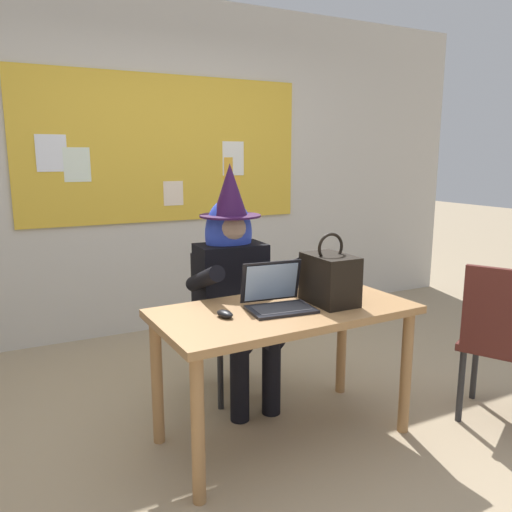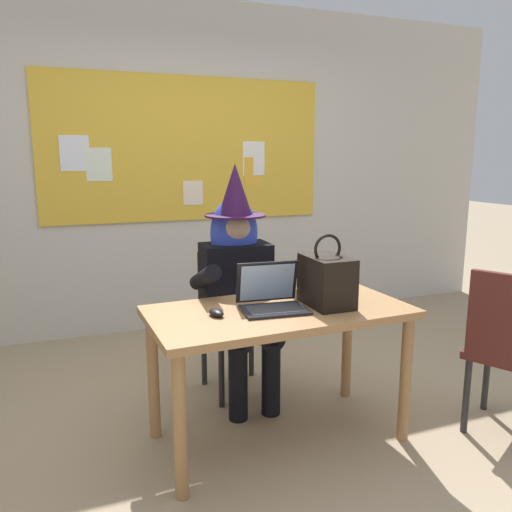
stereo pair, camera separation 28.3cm
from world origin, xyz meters
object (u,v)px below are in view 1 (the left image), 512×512
(person_costumed, at_px, (234,274))
(laptop, at_px, (277,298))
(handbag, at_px, (330,278))
(desk_main, at_px, (284,326))
(computer_mouse, at_px, (225,314))
(chair_extra_corner, at_px, (502,336))
(chair_at_desk, at_px, (227,314))

(person_costumed, distance_m, laptop, 0.56)
(person_costumed, height_order, handbag, person_costumed)
(desk_main, bearing_deg, person_costumed, 92.30)
(person_costumed, height_order, laptop, person_costumed)
(desk_main, xyz_separation_m, laptop, (-0.04, 0.01, 0.15))
(person_costumed, bearing_deg, computer_mouse, -25.89)
(laptop, height_order, computer_mouse, laptop)
(computer_mouse, xyz_separation_m, chair_extra_corner, (1.48, -0.41, -0.22))
(computer_mouse, relative_size, handbag, 0.28)
(laptop, bearing_deg, chair_at_desk, 94.33)
(computer_mouse, bearing_deg, person_costumed, 48.24)
(chair_at_desk, relative_size, handbag, 2.36)
(handbag, relative_size, chair_extra_corner, 0.41)
(desk_main, distance_m, computer_mouse, 0.36)
(handbag, bearing_deg, desk_main, 172.44)
(handbag, distance_m, chair_extra_corner, 1.02)
(chair_at_desk, relative_size, computer_mouse, 8.58)
(chair_at_desk, relative_size, chair_extra_corner, 0.97)
(desk_main, height_order, handbag, handbag)
(desk_main, distance_m, person_costumed, 0.60)
(handbag, bearing_deg, chair_extra_corner, -23.65)
(desk_main, relative_size, computer_mouse, 13.04)
(chair_extra_corner, bearing_deg, person_costumed, 111.52)
(chair_at_desk, height_order, handbag, handbag)
(laptop, height_order, chair_extra_corner, laptop)
(desk_main, xyz_separation_m, person_costumed, (-0.02, 0.57, 0.16))
(chair_at_desk, distance_m, person_costumed, 0.31)
(laptop, bearing_deg, chair_extra_corner, -14.70)
(desk_main, distance_m, chair_at_desk, 0.71)
(desk_main, relative_size, chair_extra_corner, 1.47)
(desk_main, height_order, chair_extra_corner, chair_extra_corner)
(person_costumed, relative_size, chair_extra_corner, 1.58)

